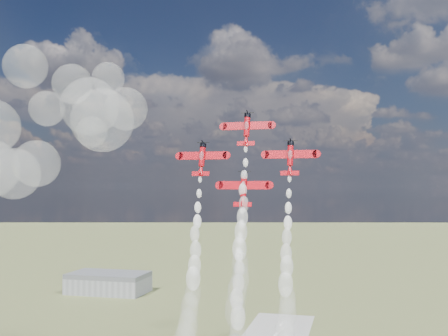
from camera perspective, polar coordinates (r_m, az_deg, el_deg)
name	(u,v)px	position (r m, az deg, el deg)	size (l,w,h in m)	color
hangar	(108,283)	(356.92, -12.47, -12.09)	(50.00, 28.00, 13.00)	gray
plane_lead	(247,128)	(146.18, 2.50, 4.33)	(13.82, 5.38, 9.67)	#B80812
plane_left	(202,158)	(146.27, -2.41, 1.06)	(13.82, 5.38, 9.67)	#B80812
plane_right	(290,157)	(141.28, 7.22, 1.18)	(13.82, 5.38, 9.67)	#B80812
plane_slot	(243,188)	(140.82, 2.14, -2.21)	(13.82, 5.38, 9.67)	#B80812
smoke_trail_lead	(239,273)	(137.01, 1.61, -11.33)	(5.90, 13.82, 44.68)	white
smoke_trail_left	(190,304)	(139.14, -3.73, -14.51)	(5.51, 14.81, 43.69)	white
smoke_trail_right	(286,310)	(134.38, 6.81, -15.08)	(5.61, 14.04, 44.16)	white
drifted_smoke_cloud	(44,129)	(188.51, -19.04, 4.05)	(67.07, 36.01, 56.97)	white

